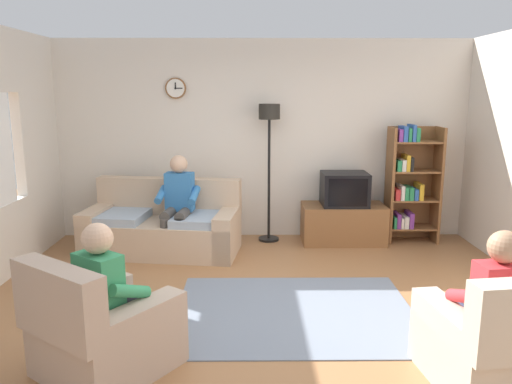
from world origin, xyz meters
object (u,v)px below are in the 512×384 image
at_px(couch, 163,228).
at_px(armchair_near_window, 103,334).
at_px(tv_stand, 343,223).
at_px(person_on_couch, 178,200).
at_px(person_in_right_armchair, 491,299).
at_px(floor_lamp, 269,134).
at_px(armchair_near_bookshelf, 495,348).
at_px(tv, 345,189).
at_px(person_in_left_armchair, 111,289).
at_px(bookshelf, 410,183).

relative_size(couch, armchair_near_window, 1.69).
distance_m(tv_stand, person_on_couch, 2.25).
bearing_deg(couch, person_in_right_armchair, -46.32).
height_order(floor_lamp, armchair_near_bookshelf, floor_lamp).
relative_size(couch, tv_stand, 1.82).
bearing_deg(person_in_right_armchair, tv, 97.29).
bearing_deg(couch, person_in_left_armchair, -87.83).
bearing_deg(person_on_couch, tv, 12.27).
distance_m(person_on_couch, person_in_left_armchair, 2.60).
relative_size(tv_stand, armchair_near_window, 0.93).
relative_size(armchair_near_bookshelf, person_on_couch, 0.79).
xyz_separation_m(armchair_near_bookshelf, person_on_couch, (-2.58, 2.89, 0.41)).
xyz_separation_m(tv_stand, person_in_right_armchair, (0.42, -3.29, 0.35)).
height_order(floor_lamp, person_on_couch, floor_lamp).
distance_m(floor_lamp, person_on_couch, 1.49).
height_order(tv_stand, bookshelf, bookshelf).
xyz_separation_m(person_in_left_armchair, person_in_right_armchair, (2.68, -0.20, 0.00)).
height_order(bookshelf, person_in_left_armchair, bookshelf).
xyz_separation_m(tv_stand, tv, (0.00, -0.02, 0.48)).
xyz_separation_m(tv, armchair_near_bookshelf, (0.43, -3.36, -0.45)).
distance_m(armchair_near_bookshelf, person_on_couch, 3.89).
bearing_deg(person_in_right_armchair, armchair_near_bookshelf, -82.76).
distance_m(tv_stand, armchair_near_window, 3.92).
bearing_deg(armchair_near_window, bookshelf, 45.25).
bearing_deg(armchair_near_window, couch, 91.02).
height_order(person_on_couch, person_in_right_armchair, person_on_couch).
bearing_deg(tv_stand, floor_lamp, 174.35).
relative_size(tv, person_on_couch, 0.48).
bearing_deg(tv, person_on_couch, -167.73).
height_order(couch, floor_lamp, floor_lamp).
xyz_separation_m(floor_lamp, person_in_right_armchair, (1.42, -3.39, -0.85)).
distance_m(tv, floor_lamp, 1.23).
relative_size(tv_stand, armchair_near_bookshelf, 1.13).
xyz_separation_m(tv_stand, person_on_couch, (-2.15, -0.49, 0.44)).
height_order(armchair_near_window, person_in_right_armchair, person_in_right_armchair).
relative_size(floor_lamp, armchair_near_window, 1.56).
bearing_deg(bookshelf, person_in_left_armchair, -134.92).
bearing_deg(person_in_left_armchair, person_in_right_armchair, -4.32).
relative_size(tv, armchair_near_bookshelf, 0.62).
height_order(tv_stand, armchair_near_bookshelf, armchair_near_bookshelf).
xyz_separation_m(couch, person_on_couch, (0.21, -0.11, 0.39)).
xyz_separation_m(tv_stand, person_in_left_armchair, (-2.26, -3.09, 0.35)).
relative_size(armchair_near_window, person_in_right_armchair, 1.06).
distance_m(floor_lamp, person_in_right_armchair, 3.77).
xyz_separation_m(couch, floor_lamp, (1.36, 0.48, 1.14)).
xyz_separation_m(bookshelf, person_on_couch, (-3.04, -0.56, -0.11)).
xyz_separation_m(tv_stand, bookshelf, (0.89, 0.07, 0.55)).
height_order(tv_stand, person_on_couch, person_on_couch).
bearing_deg(tv_stand, armchair_near_bookshelf, -82.77).
xyz_separation_m(tv_stand, armchair_near_window, (-2.31, -3.16, 0.03)).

